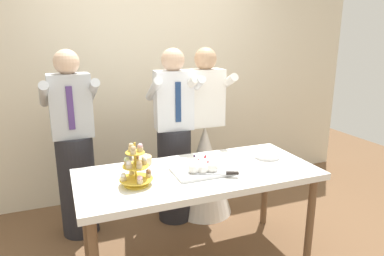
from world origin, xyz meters
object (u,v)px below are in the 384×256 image
object	(u,v)px
dessert_table	(198,180)
plate_stack	(267,154)
round_cake	(142,161)
person_bride	(204,158)
person_guest	(75,155)
cupcake_stand	(136,169)
main_cake_tray	(202,167)
person_groom	(174,146)

from	to	relation	value
dessert_table	plate_stack	world-z (taller)	plate_stack
round_cake	person_bride	bearing A→B (deg)	32.00
person_bride	person_guest	world-z (taller)	same
plate_stack	person_bride	xyz separation A→B (m)	(-0.28, 0.67, -0.22)
cupcake_stand	main_cake_tray	world-z (taller)	cupcake_stand
cupcake_stand	person_bride	size ratio (longest dim) A/B	0.18
dessert_table	cupcake_stand	size ratio (longest dim) A/B	5.90
main_cake_tray	person_bride	size ratio (longest dim) A/B	0.26
dessert_table	person_guest	size ratio (longest dim) A/B	1.08
main_cake_tray	plate_stack	distance (m)	0.65
person_bride	cupcake_stand	bearing A→B (deg)	-136.71
main_cake_tray	person_guest	distance (m)	1.19
person_groom	person_bride	bearing A→B (deg)	2.93
cupcake_stand	round_cake	bearing A→B (deg)	70.49
plate_stack	person_groom	size ratio (longest dim) A/B	0.13
round_cake	person_bride	distance (m)	0.90
main_cake_tray	person_groom	world-z (taller)	person_groom
cupcake_stand	main_cake_tray	size ratio (longest dim) A/B	0.72
main_cake_tray	person_bride	xyz separation A→B (m)	(0.36, 0.77, -0.23)
round_cake	person_groom	world-z (taller)	person_groom
dessert_table	main_cake_tray	size ratio (longest dim) A/B	4.24
person_guest	plate_stack	bearing A→B (deg)	-25.81
round_cake	person_guest	distance (m)	0.71
round_cake	person_groom	xyz separation A→B (m)	(0.42, 0.45, -0.06)
person_groom	person_bride	xyz separation A→B (m)	(0.32, 0.02, -0.16)
main_cake_tray	plate_stack	size ratio (longest dim) A/B	1.98
plate_stack	person_bride	world-z (taller)	person_bride
plate_stack	person_bride	distance (m)	0.76
person_groom	person_guest	xyz separation A→B (m)	(-0.89, 0.07, 0.00)
cupcake_stand	round_cake	world-z (taller)	cupcake_stand
main_cake_tray	plate_stack	world-z (taller)	main_cake_tray
dessert_table	cupcake_stand	world-z (taller)	cupcake_stand
cupcake_stand	person_guest	distance (m)	0.95
person_groom	plate_stack	bearing A→B (deg)	-47.02
dessert_table	person_guest	xyz separation A→B (m)	(-0.84, 0.80, 0.05)
person_bride	main_cake_tray	bearing A→B (deg)	-114.96
main_cake_tray	round_cake	bearing A→B (deg)	140.64
person_groom	cupcake_stand	bearing A→B (deg)	-124.17
cupcake_stand	main_cake_tray	distance (m)	0.51
dessert_table	plate_stack	size ratio (longest dim) A/B	8.41
dessert_table	person_groom	bearing A→B (deg)	85.89
main_cake_tray	plate_stack	xyz separation A→B (m)	(0.64, 0.11, -0.01)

